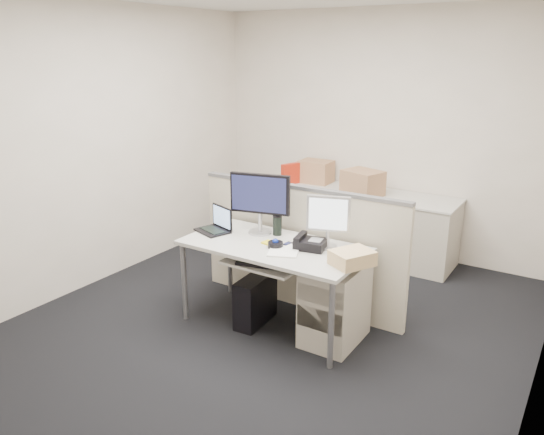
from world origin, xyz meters
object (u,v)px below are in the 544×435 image
Objects in this scene: desk at (273,252)px; laptop at (212,220)px; monitor_main at (260,204)px; desk_phone at (310,244)px.

desk is 0.64m from laptop.
desk is at bearing 20.55° from laptop.
monitor_main is at bearing 47.10° from laptop.
desk_phone is at bearing -23.99° from monitor_main.
desk_phone is (0.55, -0.10, -0.23)m from monitor_main.
monitor_main is 2.21× the size of desk_phone.
monitor_main is at bearing 159.24° from desk_phone.
laptop is at bearing -165.29° from monitor_main.
laptop is 0.93m from desk_phone.
monitor_main is 1.84× the size of laptop.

